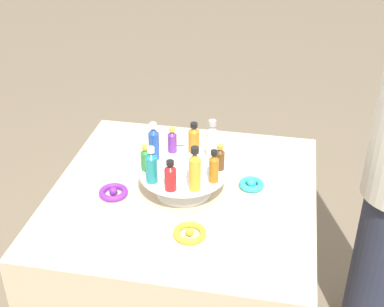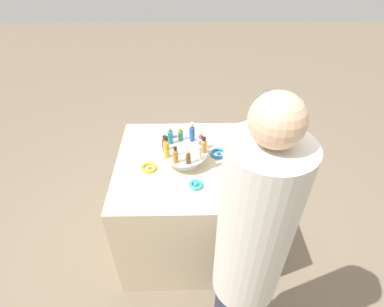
% 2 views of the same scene
% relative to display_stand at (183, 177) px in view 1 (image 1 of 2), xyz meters
% --- Properties ---
extents(party_table, '(0.87, 0.87, 0.80)m').
position_rel_display_stand_xyz_m(party_table, '(0.00, 0.00, -0.45)').
color(party_table, beige).
rests_on(party_table, ground_plane).
extents(display_stand, '(0.29, 0.29, 0.09)m').
position_rel_display_stand_xyz_m(display_stand, '(0.00, 0.00, 0.00)').
color(display_stand, white).
rests_on(display_stand, party_table).
extents(bottle_orange, '(0.04, 0.04, 0.11)m').
position_rel_display_stand_xyz_m(bottle_orange, '(-0.12, 0.01, 0.08)').
color(bottle_orange, orange).
rests_on(bottle_orange, display_stand).
extents(bottle_purple, '(0.03, 0.03, 0.09)m').
position_rel_display_stand_xyz_m(bottle_purple, '(-0.10, -0.06, 0.07)').
color(bottle_purple, '#702D93').
rests_on(bottle_purple, display_stand).
extents(bottle_blue, '(0.04, 0.04, 0.13)m').
position_rel_display_stand_xyz_m(bottle_blue, '(-0.05, -0.11, 0.09)').
color(bottle_blue, '#234CAD').
rests_on(bottle_blue, display_stand).
extents(bottle_green, '(0.03, 0.03, 0.09)m').
position_rel_display_stand_xyz_m(bottle_green, '(0.02, -0.12, 0.07)').
color(bottle_green, '#288438').
rests_on(bottle_green, display_stand).
extents(bottle_teal, '(0.04, 0.04, 0.12)m').
position_rel_display_stand_xyz_m(bottle_teal, '(0.09, -0.08, 0.09)').
color(bottle_teal, teal).
rests_on(bottle_teal, display_stand).
extents(bottle_red, '(0.04, 0.04, 0.10)m').
position_rel_display_stand_xyz_m(bottle_red, '(0.12, -0.01, 0.08)').
color(bottle_red, '#B21E23').
rests_on(bottle_red, display_stand).
extents(bottle_gold, '(0.04, 0.04, 0.15)m').
position_rel_display_stand_xyz_m(bottle_gold, '(0.10, 0.06, 0.10)').
color(bottle_gold, gold).
rests_on(bottle_gold, display_stand).
extents(bottle_amber, '(0.03, 0.03, 0.11)m').
position_rel_display_stand_xyz_m(bottle_amber, '(0.05, 0.11, 0.08)').
color(bottle_amber, '#AD6B19').
rests_on(bottle_amber, display_stand).
extents(bottle_brown, '(0.03, 0.03, 0.09)m').
position_rel_display_stand_xyz_m(bottle_brown, '(-0.02, 0.12, 0.07)').
color(bottle_brown, brown).
rests_on(bottle_brown, display_stand).
extents(bottle_clear, '(0.04, 0.04, 0.14)m').
position_rel_display_stand_xyz_m(bottle_clear, '(-0.09, 0.08, 0.10)').
color(bottle_clear, silver).
rests_on(bottle_clear, display_stand).
extents(ribbon_bow_teal, '(0.08, 0.08, 0.03)m').
position_rel_display_stand_xyz_m(ribbon_bow_teal, '(-0.07, 0.22, -0.04)').
color(ribbon_bow_teal, '#2DB7CC').
rests_on(ribbon_bow_teal, party_table).
extents(ribbon_bow_blue, '(0.10, 0.10, 0.03)m').
position_rel_display_stand_xyz_m(ribbon_bow_blue, '(-0.22, -0.07, -0.04)').
color(ribbon_bow_blue, blue).
rests_on(ribbon_bow_blue, party_table).
extents(ribbon_bow_purple, '(0.10, 0.10, 0.03)m').
position_rel_display_stand_xyz_m(ribbon_bow_purple, '(0.07, -0.22, -0.04)').
color(ribbon_bow_purple, purple).
rests_on(ribbon_bow_purple, party_table).
extents(ribbon_bow_gold, '(0.10, 0.10, 0.03)m').
position_rel_display_stand_xyz_m(ribbon_bow_gold, '(0.22, 0.07, -0.05)').
color(ribbon_bow_gold, gold).
rests_on(ribbon_bow_gold, party_table).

